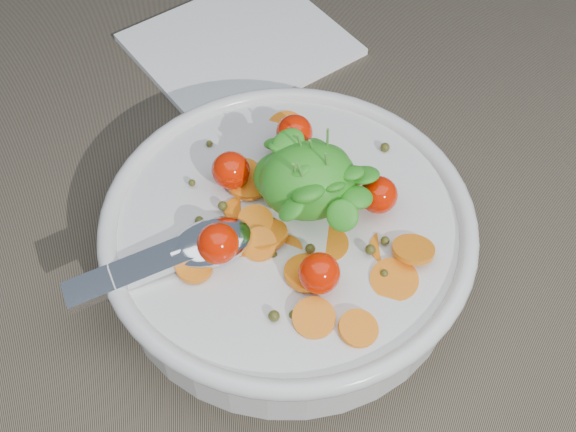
{
  "coord_description": "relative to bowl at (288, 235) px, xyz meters",
  "views": [
    {
      "loc": [
        -0.03,
        -0.28,
        0.43
      ],
      "look_at": [
        -0.0,
        0.0,
        0.05
      ],
      "focal_mm": 45.0,
      "sensor_mm": 36.0,
      "label": 1
    }
  ],
  "objects": [
    {
      "name": "ground",
      "position": [
        0.0,
        -0.0,
        -0.03
      ],
      "size": [
        6.0,
        6.0,
        0.0
      ],
      "primitive_type": "plane",
      "color": "brown",
      "rests_on": "ground"
    },
    {
      "name": "bowl",
      "position": [
        0.0,
        0.0,
        0.0
      ],
      "size": [
        0.27,
        0.25,
        0.11
      ],
      "color": "silver",
      "rests_on": "ground"
    },
    {
      "name": "napkin",
      "position": [
        -0.02,
        0.23,
        -0.03
      ],
      "size": [
        0.23,
        0.22,
        0.01
      ],
      "primitive_type": "cube",
      "rotation": [
        0.0,
        0.0,
        0.54
      ],
      "color": "white",
      "rests_on": "ground"
    }
  ]
}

